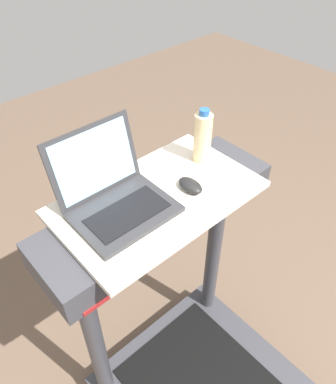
% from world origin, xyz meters
% --- Properties ---
extents(desk_board, '(0.69, 0.42, 0.02)m').
position_xyz_m(desk_board, '(0.00, 0.70, 1.14)').
color(desk_board, beige).
rests_on(desk_board, treadmill_base).
extents(laptop, '(0.31, 0.29, 0.25)m').
position_xyz_m(laptop, '(-0.14, 0.75, 1.20)').
color(laptop, '#2D2D30').
rests_on(laptop, desk_board).
extents(computer_mouse, '(0.06, 0.10, 0.03)m').
position_xyz_m(computer_mouse, '(0.11, 0.65, 1.16)').
color(computer_mouse, black).
rests_on(computer_mouse, desk_board).
extents(water_bottle, '(0.07, 0.07, 0.21)m').
position_xyz_m(water_bottle, '(0.26, 0.75, 1.24)').
color(water_bottle, beige).
rests_on(water_bottle, desk_board).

